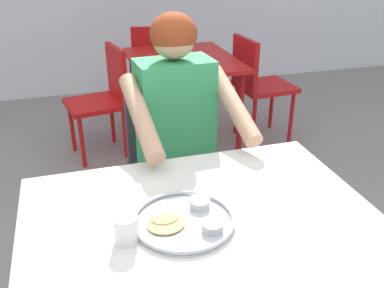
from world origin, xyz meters
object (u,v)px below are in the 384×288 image
object	(u,v)px
thali_tray	(185,220)
diner_foreground	(182,131)
table_background_red	(183,70)
chair_red_left	(105,95)
chair_red_far	(156,66)
table_foreground	(204,240)
chair_red_right	(257,81)
drinking_cup	(126,228)
chair_foreground	(169,161)

from	to	relation	value
thali_tray	diner_foreground	world-z (taller)	diner_foreground
diner_foreground	table_background_red	bearing A→B (deg)	74.42
diner_foreground	thali_tray	bearing A→B (deg)	-104.37
table_background_red	chair_red_left	bearing A→B (deg)	173.11
diner_foreground	chair_red_far	world-z (taller)	diner_foreground
table_foreground	table_background_red	world-z (taller)	table_foreground
thali_tray	chair_red_left	size ratio (longest dim) A/B	0.39
table_foreground	chair_red_left	bearing A→B (deg)	93.24
table_background_red	chair_red_right	size ratio (longest dim) A/B	1.04
thali_tray	drinking_cup	size ratio (longest dim) A/B	3.75
diner_foreground	chair_red_far	distance (m)	2.00
table_background_red	drinking_cup	bearing A→B (deg)	-109.83
drinking_cup	diner_foreground	world-z (taller)	diner_foreground
chair_foreground	diner_foreground	bearing A→B (deg)	-86.90
chair_foreground	chair_red_left	bearing A→B (deg)	100.15
table_foreground	chair_red_far	xyz separation A→B (m)	(0.40, 2.62, -0.17)
chair_red_right	chair_red_far	distance (m)	0.95
chair_red_left	chair_red_far	world-z (taller)	chair_red_far
diner_foreground	chair_red_left	xyz separation A→B (m)	(-0.22, 1.38, -0.28)
thali_tray	chair_foreground	bearing A→B (deg)	79.87
table_foreground	chair_red_left	size ratio (longest dim) A/B	1.37
table_foreground	chair_foreground	size ratio (longest dim) A/B	1.37
table_background_red	chair_red_far	distance (m)	0.67
table_foreground	table_background_red	distance (m)	2.02
chair_red_far	chair_red_right	bearing A→B (deg)	-45.56
diner_foreground	chair_red_left	size ratio (longest dim) A/B	1.53
chair_foreground	table_background_red	xyz separation A→B (m)	(0.38, 1.10, 0.15)
drinking_cup	chair_red_left	distance (m)	2.08
chair_foreground	chair_red_right	xyz separation A→B (m)	(0.98, 1.06, 0.01)
chair_red_far	table_background_red	bearing A→B (deg)	-84.21
chair_red_right	chair_red_left	bearing A→B (deg)	175.12
chair_red_left	chair_red_right	size ratio (longest dim) A/B	0.97
chair_foreground	chair_red_right	bearing A→B (deg)	47.41
table_background_red	chair_red_right	world-z (taller)	chair_red_right
thali_tray	drinking_cup	bearing A→B (deg)	-169.72
drinking_cup	chair_red_left	world-z (taller)	same
chair_red_right	drinking_cup	bearing A→B (deg)	-123.99
chair_foreground	drinking_cup	bearing A→B (deg)	-110.87
chair_foreground	table_background_red	bearing A→B (deg)	71.02
drinking_cup	chair_red_far	xyz separation A→B (m)	(0.65, 2.64, -0.29)
table_foreground	chair_red_far	bearing A→B (deg)	81.22
table_foreground	chair_red_right	xyz separation A→B (m)	(1.07, 1.94, -0.17)
drinking_cup	table_background_red	bearing A→B (deg)	70.17
drinking_cup	table_background_red	distance (m)	2.12
chair_red_left	chair_red_far	bearing A→B (deg)	48.15
table_background_red	chair_red_left	distance (m)	0.61
diner_foreground	chair_red_far	size ratio (longest dim) A/B	1.47
table_background_red	chair_red_far	world-z (taller)	chair_red_far
table_foreground	thali_tray	xyz separation A→B (m)	(-0.06, 0.01, 0.08)
chair_foreground	chair_red_far	world-z (taller)	chair_red_far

